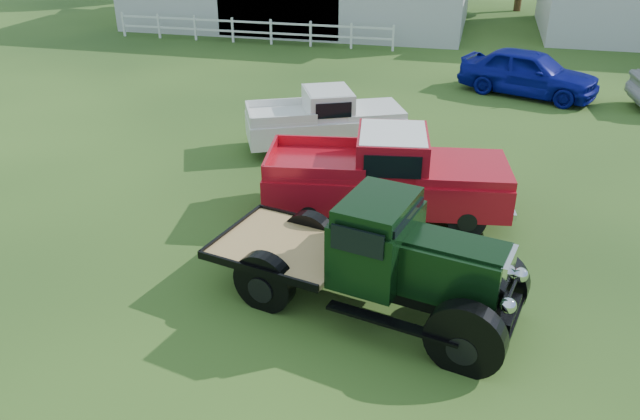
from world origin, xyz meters
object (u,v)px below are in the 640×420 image
(white_pickup, at_px, (325,120))
(misc_car_blue, at_px, (529,72))
(red_pickup, at_px, (386,174))
(vintage_flatbed, at_px, (370,254))

(white_pickup, xyz_separation_m, misc_car_blue, (5.94, 6.97, -0.01))
(red_pickup, bearing_deg, misc_car_blue, 63.02)
(vintage_flatbed, height_order, red_pickup, vintage_flatbed)
(misc_car_blue, bearing_deg, red_pickup, -177.11)
(white_pickup, bearing_deg, vintage_flatbed, -95.43)
(misc_car_blue, bearing_deg, white_pickup, 160.89)
(vintage_flatbed, relative_size, white_pickup, 1.19)
(red_pickup, distance_m, white_pickup, 4.47)
(white_pickup, relative_size, misc_car_blue, 0.94)
(red_pickup, xyz_separation_m, white_pickup, (-2.35, 3.79, -0.17))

